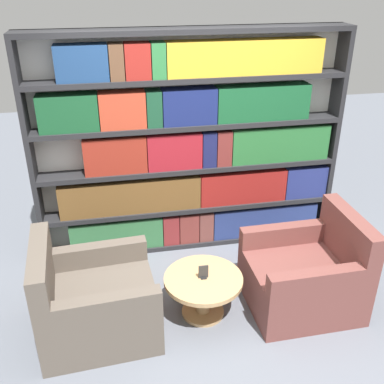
{
  "coord_description": "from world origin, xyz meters",
  "views": [
    {
      "loc": [
        -0.8,
        -2.95,
        2.82
      ],
      "look_at": [
        -0.1,
        0.64,
        0.97
      ],
      "focal_mm": 42.0,
      "sensor_mm": 36.0,
      "label": 1
    }
  ],
  "objects": [
    {
      "name": "table_sign",
      "position": [
        -0.1,
        0.12,
        0.45
      ],
      "size": [
        0.09,
        0.06,
        0.13
      ],
      "color": "black",
      "rests_on": "coffee_table"
    },
    {
      "name": "armchair_right",
      "position": [
        0.85,
        0.09,
        0.3
      ],
      "size": [
        0.96,
        0.86,
        0.89
      ],
      "rotation": [
        0.0,
        0.0,
        -1.56
      ],
      "color": "brown",
      "rests_on": "ground_plane"
    },
    {
      "name": "armchair_left",
      "position": [
        -1.05,
        0.08,
        0.3
      ],
      "size": [
        1.0,
        0.9,
        0.89
      ],
      "rotation": [
        0.0,
        0.0,
        1.64
      ],
      "color": "brown",
      "rests_on": "ground_plane"
    },
    {
      "name": "ground_plane",
      "position": [
        0.0,
        0.0,
        0.0
      ],
      "size": [
        14.0,
        14.0,
        0.0
      ],
      "primitive_type": "plane",
      "color": "slate"
    },
    {
      "name": "bookshelf",
      "position": [
        0.04,
        1.33,
        1.12
      ],
      "size": [
        3.18,
        0.3,
        2.32
      ],
      "color": "silver",
      "rests_on": "ground_plane"
    },
    {
      "name": "coffee_table",
      "position": [
        -0.1,
        0.12,
        0.28
      ],
      "size": [
        0.69,
        0.69,
        0.4
      ],
      "color": "tan",
      "rests_on": "ground_plane"
    }
  ]
}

